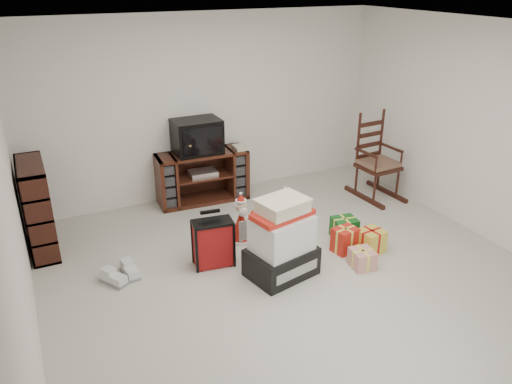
% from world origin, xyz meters
% --- Properties ---
extents(room, '(5.01, 5.01, 2.51)m').
position_xyz_m(room, '(0.00, 0.00, 1.25)').
color(room, beige).
rests_on(room, ground).
extents(tv_stand, '(1.26, 0.51, 0.71)m').
position_xyz_m(tv_stand, '(-0.20, 2.25, 0.36)').
color(tv_stand, '#421912').
rests_on(tv_stand, floor).
extents(bookshelf, '(0.29, 0.86, 1.05)m').
position_xyz_m(bookshelf, '(-2.33, 1.78, 0.51)').
color(bookshelf, black).
rests_on(bookshelf, floor).
extents(rocking_chair, '(0.55, 0.85, 1.25)m').
position_xyz_m(rocking_chair, '(2.07, 1.37, 0.43)').
color(rocking_chair, black).
rests_on(rocking_chair, floor).
extents(gift_pile, '(0.77, 0.63, 0.86)m').
position_xyz_m(gift_pile, '(-0.11, 0.12, 0.38)').
color(gift_pile, black).
rests_on(gift_pile, floor).
extents(red_suitcase, '(0.43, 0.27, 0.62)m').
position_xyz_m(red_suitcase, '(-0.68, 0.60, 0.27)').
color(red_suitcase, maroon).
rests_on(red_suitcase, floor).
extents(stocking, '(0.28, 0.17, 0.57)m').
position_xyz_m(stocking, '(-0.05, 0.04, 0.28)').
color(stocking, '#0D771A').
rests_on(stocking, floor).
extents(teddy_bear, '(0.26, 0.23, 0.38)m').
position_xyz_m(teddy_bear, '(0.17, 0.22, 0.17)').
color(teddy_bear, brown).
rests_on(teddy_bear, floor).
extents(santa_figurine, '(0.27, 0.26, 0.55)m').
position_xyz_m(santa_figurine, '(0.43, 1.03, 0.21)').
color(santa_figurine, '#A51B11').
rests_on(santa_figurine, floor).
extents(mrs_claus_figurine, '(0.30, 0.28, 0.61)m').
position_xyz_m(mrs_claus_figurine, '(-0.19, 0.96, 0.24)').
color(mrs_claus_figurine, '#A51B11').
rests_on(mrs_claus_figurine, floor).
extents(sneaker_pair, '(0.42, 0.33, 0.11)m').
position_xyz_m(sneaker_pair, '(-1.65, 0.75, 0.05)').
color(sneaker_pair, silver).
rests_on(sneaker_pair, floor).
extents(gift_cluster, '(0.57, 0.88, 0.27)m').
position_xyz_m(gift_cluster, '(0.88, 0.18, 0.13)').
color(gift_cluster, red).
rests_on(gift_cluster, floor).
extents(crt_television, '(0.62, 0.46, 0.46)m').
position_xyz_m(crt_television, '(-0.24, 2.27, 0.94)').
color(crt_television, black).
rests_on(crt_television, tv_stand).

